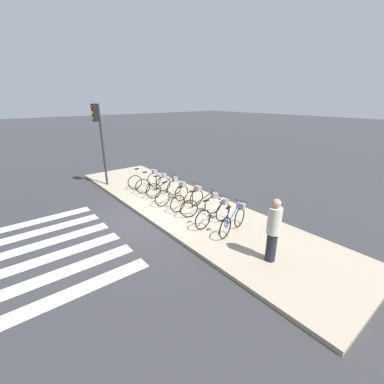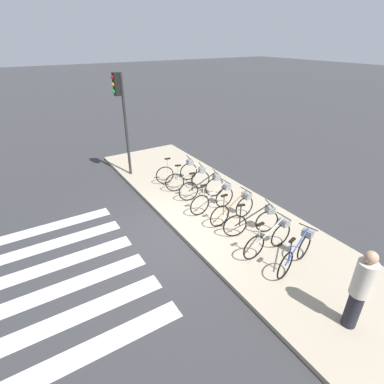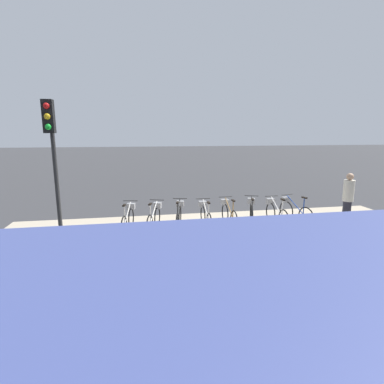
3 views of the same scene
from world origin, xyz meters
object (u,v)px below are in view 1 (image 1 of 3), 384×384
Objects in this scene: parked_bicycle_2 at (166,187)px; parked_bicycle_6 at (215,212)px; parked_bicycle_3 at (174,193)px; parked_bicycle_7 at (234,218)px; parked_bicycle_5 at (204,204)px; parked_bicycle_0 at (146,179)px; traffic_light at (98,128)px; parked_bicycle_1 at (155,183)px; parked_bicycle_4 at (189,198)px; pedestrian at (273,229)px.

parked_bicycle_6 is at bearing -2.98° from parked_bicycle_2.
parked_bicycle_3 is at bearing -11.34° from parked_bicycle_2.
parked_bicycle_6 is 0.73m from parked_bicycle_7.
parked_bicycle_0 is at bearing -178.95° from parked_bicycle_5.
parked_bicycle_1 is at bearing 30.00° from traffic_light.
parked_bicycle_1 is 0.98× the size of parked_bicycle_7.
parked_bicycle_3 is 1.60m from parked_bicycle_5.
traffic_light is at bearing -165.30° from parked_bicycle_5.
parked_bicycle_3 is 1.05× the size of parked_bicycle_5.
parked_bicycle_0 is at bearing -179.21° from parked_bicycle_4.
parked_bicycle_1 is at bearing -178.61° from parked_bicycle_5.
parked_bicycle_2 is 5.58m from pedestrian.
parked_bicycle_7 is (3.07, 0.13, 0.00)m from parked_bicycle_3.
parked_bicycle_5 and parked_bicycle_7 have the same top height.
parked_bicycle_7 is (4.66, 0.04, 0.00)m from parked_bicycle_1.
parked_bicycle_0 is 4.73m from parked_bicycle_6.
pedestrian is (5.54, -0.46, 0.47)m from parked_bicycle_2.
parked_bicycle_5 is at bearing 1.39° from parked_bicycle_1.
parked_bicycle_1 is 3.57m from traffic_light.
parked_bicycle_1 and parked_bicycle_4 have the same top height.
parked_bicycle_2 and parked_bicycle_5 have the same top height.
parked_bicycle_0 and parked_bicycle_1 have the same top height.
parked_bicycle_0 is 3.96m from parked_bicycle_5.
parked_bicycle_5 and parked_bicycle_6 have the same top height.
parked_bicycle_3 is 4.76m from traffic_light.
parked_bicycle_0 is 0.92× the size of pedestrian.
parked_bicycle_6 is at bearing -5.15° from parked_bicycle_4.
parked_bicycle_1 is (0.79, -0.00, 0.00)m from parked_bicycle_0.
parked_bicycle_4 is at bearing 9.86° from parked_bicycle_3.
traffic_light is (-8.72, -1.00, 1.78)m from pedestrian.
parked_bicycle_2 is at bearing 179.55° from parked_bicycle_7.
parked_bicycle_3 is at bearing -177.52° from parked_bicycle_7.
traffic_light is at bearing -162.00° from parked_bicycle_3.
traffic_light is at bearing -173.46° from pedestrian.
parked_bicycle_7 is 1.77m from pedestrian.
parked_bicycle_6 is 6.86m from traffic_light.
pedestrian is 8.95m from traffic_light.
parked_bicycle_0 and parked_bicycle_6 have the same top height.
parked_bicycle_1 is 3.95m from parked_bicycle_6.
parked_bicycle_0 is 3.10m from traffic_light.
pedestrian reaches higher than parked_bicycle_3.
parked_bicycle_4 and parked_bicycle_7 have the same top height.
parked_bicycle_4 is at bearing 1.16° from parked_bicycle_1.
parked_bicycle_0 is 2.38m from parked_bicycle_3.
parked_bicycle_6 is 0.42× the size of traffic_light.
parked_bicycle_0 is at bearing 177.71° from parked_bicycle_3.
parked_bicycle_4 is at bearing 0.79° from parked_bicycle_0.
parked_bicycle_1 is at bearing -179.47° from parked_bicycle_7.
pedestrian is at bearing -3.16° from parked_bicycle_0.
parked_bicycle_4 is at bearing -177.93° from parked_bicycle_5.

